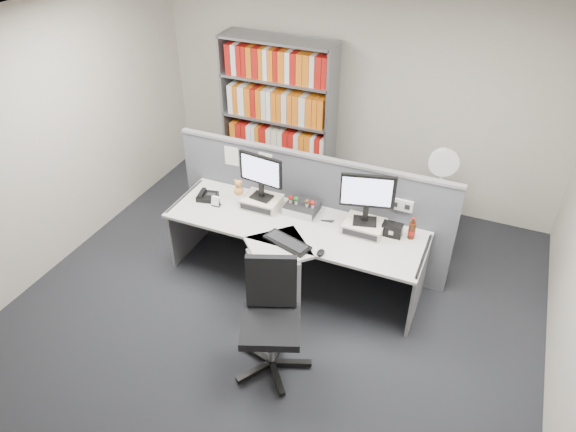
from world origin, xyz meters
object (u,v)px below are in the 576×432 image
at_px(monitor_right, 367,195).
at_px(cola_bottle, 412,231).
at_px(shelving_unit, 279,121).
at_px(office_chair, 271,315).
at_px(desk, 286,257).
at_px(mouse, 321,253).
at_px(monitor_left, 261,173).
at_px(desktop_pc, 302,208).
at_px(desk_calendar, 216,202).
at_px(desk_fan, 443,165).
at_px(keyboard, 287,242).
at_px(desk_phone, 207,196).
at_px(speaker, 392,230).
at_px(filing_cabinet, 433,219).

distance_m(monitor_right, cola_bottle, 0.55).
bearing_deg(shelving_unit, office_chair, -67.21).
xyz_separation_m(desk, shelving_unit, (-0.90, 1.85, 0.52)).
relative_size(desk, mouse, 24.15).
xyz_separation_m(cola_bottle, office_chair, (-0.87, -1.30, -0.25)).
bearing_deg(monitor_left, desktop_pc, 9.38).
relative_size(cola_bottle, office_chair, 0.22).
bearing_deg(mouse, desk_calendar, 165.67).
relative_size(desk_fan, office_chair, 0.52).
distance_m(desktop_pc, keyboard, 0.56).
height_order(desk, mouse, mouse).
distance_m(desk, office_chair, 0.89).
height_order(desk_fan, office_chair, desk_fan).
bearing_deg(cola_bottle, keyboard, -152.35).
relative_size(desk, office_chair, 2.51).
relative_size(desk, monitor_left, 5.32).
height_order(monitor_left, desk_phone, monitor_left).
bearing_deg(office_chair, desk, 105.42).
distance_m(mouse, office_chair, 0.77).
bearing_deg(office_chair, desk_fan, 66.84).
relative_size(desktop_pc, mouse, 2.99).
height_order(mouse, desk_calendar, desk_calendar).
bearing_deg(desk_phone, desk_fan, 26.82).
height_order(cola_bottle, office_chair, office_chair).
bearing_deg(cola_bottle, desk_phone, -175.37).
bearing_deg(desk, desk_calendar, 167.18).
bearing_deg(office_chair, shelving_unit, 112.79).
height_order(keyboard, desk_fan, desk_fan).
relative_size(desktop_pc, desk_calendar, 2.99).
height_order(desk, monitor_left, monitor_left).
xyz_separation_m(mouse, desk_fan, (0.80, 1.53, 0.30)).
relative_size(cola_bottle, desk_fan, 0.43).
relative_size(desk_calendar, speaker, 0.55).
xyz_separation_m(desk, desk_calendar, (-0.87, 0.20, 0.31)).
bearing_deg(mouse, keyboard, 175.91).
height_order(desk, desk_calendar, desk_calendar).
bearing_deg(filing_cabinet, desk_fan, -90.00).
height_order(desktop_pc, keyboard, desktop_pc).
xyz_separation_m(cola_bottle, shelving_unit, (-2.01, 1.40, 0.17)).
bearing_deg(filing_cabinet, desk_phone, -153.17).
relative_size(desk_calendar, shelving_unit, 0.05).
relative_size(desk_phone, cola_bottle, 1.01).
bearing_deg(cola_bottle, desk_calendar, -172.89).
xyz_separation_m(speaker, desk_fan, (0.27, 0.98, 0.25)).
xyz_separation_m(monitor_right, office_chair, (-0.43, -1.24, -0.58)).
xyz_separation_m(shelving_unit, filing_cabinet, (2.10, -0.45, -0.63)).
distance_m(desk, desktop_pc, 0.55).
distance_m(desktop_pc, desk_phone, 1.03).
height_order(filing_cabinet, office_chair, office_chair).
bearing_deg(filing_cabinet, monitor_right, -117.89).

